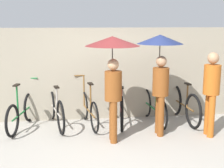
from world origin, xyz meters
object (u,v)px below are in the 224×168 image
(parked_bicycle_3, at_px, (121,107))
(pedestrian_leading, at_px, (113,59))
(parked_bicycle_0, at_px, (21,112))
(parked_bicycle_1, at_px, (56,109))
(parked_bicycle_5, at_px, (183,104))
(parked_bicycle_4, at_px, (153,107))
(pedestrian_center, at_px, (160,59))
(pedestrian_trailing, at_px, (211,88))
(parked_bicycle_2, at_px, (89,110))

(parked_bicycle_3, xyz_separation_m, pedestrian_leading, (-0.30, -0.91, 1.18))
(parked_bicycle_0, distance_m, parked_bicycle_1, 0.72)
(parked_bicycle_3, xyz_separation_m, parked_bicycle_5, (1.43, 0.02, -0.00))
(parked_bicycle_4, bearing_deg, parked_bicycle_3, 82.92)
(parked_bicycle_3, relative_size, pedestrian_center, 0.89)
(parked_bicycle_1, distance_m, parked_bicycle_4, 2.15)
(pedestrian_trailing, bearing_deg, parked_bicycle_5, 104.57)
(pedestrian_leading, distance_m, pedestrian_trailing, 2.03)
(parked_bicycle_0, relative_size, pedestrian_leading, 0.83)
(parked_bicycle_4, distance_m, pedestrian_leading, 1.82)
(parked_bicycle_5, height_order, pedestrian_trailing, pedestrian_trailing)
(parked_bicycle_5, relative_size, pedestrian_trailing, 1.06)
(parked_bicycle_4, bearing_deg, pedestrian_center, 169.72)
(parked_bicycle_5, bearing_deg, pedestrian_trailing, -172.34)
(pedestrian_leading, distance_m, pedestrian_center, 1.00)
(parked_bicycle_3, relative_size, parked_bicycle_5, 1.00)
(parked_bicycle_4, xyz_separation_m, pedestrian_trailing, (0.92, -0.92, 0.61))
(parked_bicycle_1, bearing_deg, parked_bicycle_2, -107.33)
(pedestrian_trailing, bearing_deg, parked_bicycle_3, 152.96)
(parked_bicycle_2, bearing_deg, pedestrian_center, -125.59)
(pedestrian_center, height_order, pedestrian_trailing, pedestrian_center)
(parked_bicycle_5, bearing_deg, parked_bicycle_0, 87.02)
(parked_bicycle_1, height_order, parked_bicycle_5, parked_bicycle_1)
(parked_bicycle_1, xyz_separation_m, parked_bicycle_4, (2.15, -0.03, -0.01))
(parked_bicycle_0, height_order, parked_bicycle_2, parked_bicycle_2)
(pedestrian_center, bearing_deg, pedestrian_trailing, -14.31)
(parked_bicycle_1, bearing_deg, parked_bicycle_4, -104.30)
(pedestrian_leading, xyz_separation_m, pedestrian_trailing, (1.94, -0.02, -0.60))
(parked_bicycle_0, bearing_deg, parked_bicycle_4, -78.32)
(parked_bicycle_2, bearing_deg, parked_bicycle_1, 75.56)
(parked_bicycle_0, height_order, parked_bicycle_1, parked_bicycle_0)
(pedestrian_leading, bearing_deg, pedestrian_trailing, -0.11)
(parked_bicycle_2, height_order, pedestrian_trailing, pedestrian_trailing)
(parked_bicycle_4, height_order, pedestrian_leading, pedestrian_leading)
(parked_bicycle_3, bearing_deg, pedestrian_trailing, -112.61)
(parked_bicycle_0, xyz_separation_m, parked_bicycle_5, (3.59, 0.07, 0.04))
(parked_bicycle_0, relative_size, pedestrian_trailing, 0.99)
(parked_bicycle_0, xyz_separation_m, pedestrian_center, (2.82, -0.63, 1.18))
(parked_bicycle_2, relative_size, parked_bicycle_5, 0.90)
(parked_bicycle_4, xyz_separation_m, parked_bicycle_5, (0.72, 0.03, 0.03))
(parked_bicycle_2, xyz_separation_m, pedestrian_center, (1.39, -0.64, 1.17))
(parked_bicycle_3, bearing_deg, parked_bicycle_5, -81.96)
(parked_bicycle_2, xyz_separation_m, pedestrian_trailing, (2.35, -0.90, 0.62))
(pedestrian_leading, bearing_deg, parked_bicycle_2, 115.94)
(parked_bicycle_0, bearing_deg, pedestrian_trailing, -92.22)
(parked_bicycle_4, xyz_separation_m, pedestrian_leading, (-1.02, -0.90, 1.21))
(pedestrian_trailing, bearing_deg, parked_bicycle_0, 169.62)
(parked_bicycle_3, bearing_deg, pedestrian_center, -128.29)
(parked_bicycle_0, relative_size, parked_bicycle_1, 0.94)
(pedestrian_leading, relative_size, pedestrian_center, 0.99)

